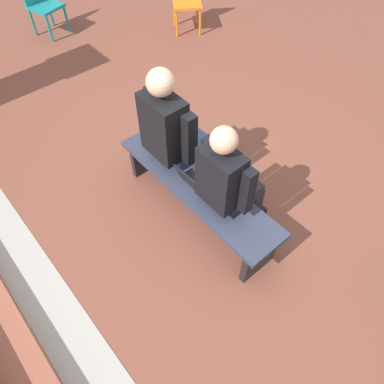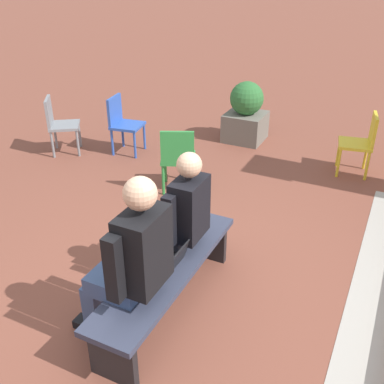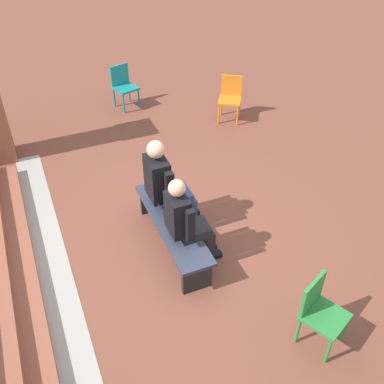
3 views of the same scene
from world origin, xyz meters
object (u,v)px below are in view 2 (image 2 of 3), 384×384
(bench, at_px, (168,275))
(person_student, at_px, (178,218))
(plastic_chair_far_right, at_px, (58,122))
(plastic_chair_mid_courtyard, at_px, (122,121))
(person_adult, at_px, (131,260))
(plastic_chair_far_left, at_px, (362,140))
(plastic_chair_near_bench_left, at_px, (178,156))
(laptop, at_px, (169,261))
(planter, at_px, (246,114))

(bench, xyz_separation_m, person_student, (-0.32, -0.07, 0.36))
(plastic_chair_far_right, relative_size, plastic_chair_mid_courtyard, 1.00)
(person_adult, relative_size, plastic_chair_far_left, 1.71)
(plastic_chair_near_bench_left, bearing_deg, plastic_chair_far_right, -98.56)
(plastic_chair_near_bench_left, bearing_deg, laptop, 25.59)
(plastic_chair_near_bench_left, height_order, planter, planter)
(plastic_chair_near_bench_left, relative_size, plastic_chair_far_left, 1.00)
(plastic_chair_mid_courtyard, relative_size, planter, 0.89)
(person_adult, distance_m, plastic_chair_mid_courtyard, 3.76)
(plastic_chair_far_left, distance_m, planter, 1.87)
(bench, height_order, person_student, person_student)
(plastic_chair_far_right, relative_size, plastic_chair_far_left, 1.00)
(plastic_chair_far_left, bearing_deg, plastic_chair_mid_courtyard, -76.99)
(bench, xyz_separation_m, laptop, (0.00, 0.01, 0.15))
(plastic_chair_far_left, distance_m, plastic_chair_mid_courtyard, 3.36)
(person_student, bearing_deg, plastic_chair_mid_courtyard, -137.56)
(plastic_chair_near_bench_left, bearing_deg, plastic_chair_far_left, 127.84)
(laptop, relative_size, plastic_chair_far_left, 0.38)
(bench, xyz_separation_m, plastic_chair_far_right, (-2.24, -3.05, 0.13))
(person_student, relative_size, plastic_chair_mid_courtyard, 1.58)
(plastic_chair_far_left, bearing_deg, person_adult, -16.31)
(bench, height_order, planter, planter)
(person_student, height_order, laptop, person_student)
(plastic_chair_near_bench_left, bearing_deg, planter, 175.67)
(plastic_chair_mid_courtyard, bearing_deg, person_student, 42.44)
(laptop, relative_size, planter, 0.34)
(bench, bearing_deg, plastic_chair_mid_courtyard, -140.27)
(plastic_chair_near_bench_left, distance_m, planter, 2.01)
(laptop, relative_size, plastic_chair_mid_courtyard, 0.38)
(plastic_chair_mid_courtyard, bearing_deg, plastic_chair_far_left, 103.01)
(plastic_chair_near_bench_left, relative_size, planter, 0.89)
(plastic_chair_far_left, bearing_deg, plastic_chair_far_right, -73.74)
(plastic_chair_near_bench_left, bearing_deg, bench, 25.31)
(laptop, height_order, planter, planter)
(plastic_chair_near_bench_left, distance_m, plastic_chair_far_left, 2.47)
(plastic_chair_far_right, bearing_deg, bench, 53.72)
(plastic_chair_far_right, bearing_deg, planter, 126.26)
(person_adult, bearing_deg, laptop, 167.89)
(bench, relative_size, plastic_chair_far_right, 2.14)
(bench, bearing_deg, plastic_chair_far_right, -126.28)
(planter, bearing_deg, person_adult, 8.97)
(person_student, bearing_deg, plastic_chair_far_right, -122.80)
(bench, bearing_deg, laptop, 82.32)
(plastic_chair_mid_courtyard, bearing_deg, planter, 130.24)
(bench, distance_m, plastic_chair_near_bench_left, 2.12)
(plastic_chair_far_right, bearing_deg, plastic_chair_far_left, 106.26)
(laptop, xyz_separation_m, plastic_chair_far_right, (-2.24, -3.06, -0.02))
(bench, distance_m, plastic_chair_far_left, 3.59)
(person_student, distance_m, person_adult, 0.71)
(bench, bearing_deg, person_adult, -10.39)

